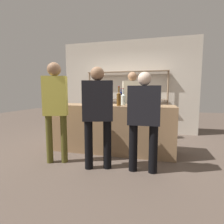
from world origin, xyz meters
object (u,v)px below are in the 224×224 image
(counter_bottle_4, at_px, (123,99))
(customer_right, at_px, (144,116))
(counter_bottle_5, at_px, (119,98))
(wine_glass, at_px, (98,99))
(counter_bottle_2, at_px, (94,99))
(server_behind_counter, at_px, (132,101))
(counter_bottle_3, at_px, (139,98))
(counter_bottle_0, at_px, (135,98))
(customer_left, at_px, (55,104))
(customer_center, at_px, (98,111))
(counter_bottle_1, at_px, (151,99))

(counter_bottle_4, height_order, customer_right, customer_right)
(counter_bottle_5, bearing_deg, wine_glass, 174.47)
(counter_bottle_2, xyz_separation_m, server_behind_counter, (0.66, 1.03, -0.09))
(counter_bottle_4, height_order, wine_glass, counter_bottle_4)
(counter_bottle_3, height_order, customer_right, customer_right)
(counter_bottle_2, distance_m, wine_glass, 0.15)
(counter_bottle_0, relative_size, wine_glass, 2.07)
(customer_left, bearing_deg, counter_bottle_4, -66.44)
(wine_glass, relative_size, customer_left, 0.10)
(counter_bottle_4, xyz_separation_m, customer_center, (-0.23, -0.95, -0.16))
(counter_bottle_3, xyz_separation_m, counter_bottle_5, (-0.37, -0.34, 0.01))
(counter_bottle_3, distance_m, wine_glass, 0.85)
(counter_bottle_5, relative_size, customer_center, 0.23)
(customer_right, xyz_separation_m, customer_center, (-0.72, -0.06, 0.06))
(server_behind_counter, bearing_deg, customer_center, -27.32)
(counter_bottle_2, height_order, server_behind_counter, server_behind_counter)
(counter_bottle_0, bearing_deg, customer_right, -74.60)
(counter_bottle_2, height_order, customer_right, customer_right)
(counter_bottle_1, bearing_deg, customer_right, -95.62)
(counter_bottle_2, height_order, customer_center, customer_center)
(customer_left, height_order, customer_center, customer_left)
(wine_glass, height_order, customer_left, customer_left)
(counter_bottle_5, height_order, customer_left, customer_left)
(counter_bottle_0, height_order, counter_bottle_5, counter_bottle_5)
(customer_right, bearing_deg, counter_bottle_4, 28.31)
(customer_center, bearing_deg, counter_bottle_4, -30.90)
(counter_bottle_1, xyz_separation_m, counter_bottle_2, (-1.17, 0.03, -0.01))
(counter_bottle_2, height_order, counter_bottle_5, counter_bottle_5)
(server_behind_counter, height_order, customer_center, server_behind_counter)
(counter_bottle_1, height_order, customer_center, customer_center)
(counter_bottle_0, height_order, counter_bottle_1, counter_bottle_0)
(counter_bottle_0, relative_size, counter_bottle_1, 1.01)
(counter_bottle_0, height_order, server_behind_counter, server_behind_counter)
(counter_bottle_0, xyz_separation_m, customer_right, (0.25, -0.90, -0.24))
(server_behind_counter, xyz_separation_m, customer_left, (-1.08, -1.80, 0.03))
(counter_bottle_0, bearing_deg, counter_bottle_4, -174.99)
(counter_bottle_3, xyz_separation_m, customer_left, (-1.35, -0.98, -0.07))
(counter_bottle_2, relative_size, customer_center, 0.20)
(counter_bottle_4, relative_size, server_behind_counter, 0.19)
(counter_bottle_1, xyz_separation_m, customer_center, (-0.79, -0.79, -0.17))
(counter_bottle_2, xyz_separation_m, counter_bottle_5, (0.57, -0.12, 0.02))
(counter_bottle_0, height_order, customer_left, customer_left)
(counter_bottle_0, relative_size, counter_bottle_4, 1.05)
(counter_bottle_2, distance_m, counter_bottle_5, 0.58)
(counter_bottle_0, distance_m, counter_bottle_2, 0.86)
(counter_bottle_2, xyz_separation_m, counter_bottle_4, (0.60, 0.13, -0.00))
(counter_bottle_5, distance_m, customer_right, 0.86)
(counter_bottle_1, bearing_deg, counter_bottle_3, 134.20)
(wine_glass, distance_m, customer_right, 1.20)
(counter_bottle_0, bearing_deg, counter_bottle_1, -29.47)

